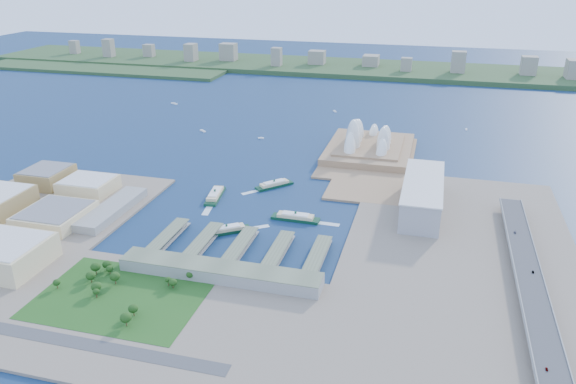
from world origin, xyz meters
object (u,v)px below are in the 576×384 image
(toaster_building, at_px, (422,195))
(ferry_a, at_px, (215,193))
(ferry_d, at_px, (295,216))
(car_c, at_px, (515,232))
(opera_house, at_px, (370,134))
(ferry_b, at_px, (274,183))
(car_b, at_px, (533,272))
(ferry_c, at_px, (227,228))
(car_a, at_px, (547,369))

(toaster_building, distance_m, ferry_a, 262.42)
(ferry_d, bearing_deg, car_c, -89.10)
(opera_house, bearing_deg, toaster_building, -65.77)
(ferry_b, height_order, car_b, car_b)
(toaster_building, xyz_separation_m, ferry_c, (-210.13, -117.89, -15.35))
(ferry_a, distance_m, car_c, 363.78)
(car_a, bearing_deg, ferry_a, -36.02)
(car_a, height_order, car_c, car_c)
(car_a, distance_m, car_c, 224.01)
(ferry_c, xyz_separation_m, car_c, (311.13, 51.61, 10.42))
(car_a, bearing_deg, ferry_d, -42.65)
(ferry_d, xyz_separation_m, car_a, (243.92, -224.69, 10.07))
(ferry_d, relative_size, car_a, 14.66)
(toaster_building, height_order, ferry_d, toaster_building)
(ferry_b, relative_size, ferry_d, 0.94)
(car_c, bearing_deg, ferry_c, -170.58)
(ferry_c, height_order, ferry_d, ferry_d)
(ferry_a, height_order, ferry_d, ferry_a)
(car_b, relative_size, car_c, 0.83)
(ferry_c, relative_size, car_b, 13.23)
(toaster_building, height_order, ferry_c, toaster_building)
(ferry_c, distance_m, car_c, 315.55)
(ferry_b, bearing_deg, ferry_a, -96.33)
(opera_house, bearing_deg, ferry_b, -121.80)
(opera_house, distance_m, car_a, 526.44)
(ferry_b, relative_size, car_b, 13.09)
(ferry_c, distance_m, car_b, 320.80)
(car_b, height_order, car_c, car_c)
(car_a, bearing_deg, car_b, -93.24)
(toaster_building, xyz_separation_m, ferry_a, (-260.56, -27.39, -14.86))
(toaster_building, xyz_separation_m, car_c, (101.00, -66.29, -4.93))
(toaster_building, distance_m, ferry_c, 241.43)
(opera_house, bearing_deg, car_c, -54.35)
(toaster_building, bearing_deg, car_a, -70.82)
(car_a, relative_size, car_c, 0.79)
(ferry_a, height_order, ferry_c, ferry_a)
(toaster_building, bearing_deg, car_c, -33.28)
(ferry_a, relative_size, car_b, 14.50)
(ferry_c, relative_size, car_c, 11.00)
(toaster_building, bearing_deg, ferry_c, -150.70)
(opera_house, distance_m, car_b, 402.03)
(opera_house, distance_m, toaster_building, 219.62)
(ferry_b, distance_m, car_b, 353.32)
(ferry_b, bearing_deg, car_b, 12.62)
(ferry_c, relative_size, ferry_d, 0.95)
(ferry_c, bearing_deg, opera_house, -56.06)
(ferry_c, bearing_deg, ferry_b, -40.66)
(toaster_building, bearing_deg, ferry_b, 171.85)
(car_a, bearing_deg, ferry_b, -46.94)
(opera_house, xyz_separation_m, car_b, (199.00, -348.94, -16.47))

